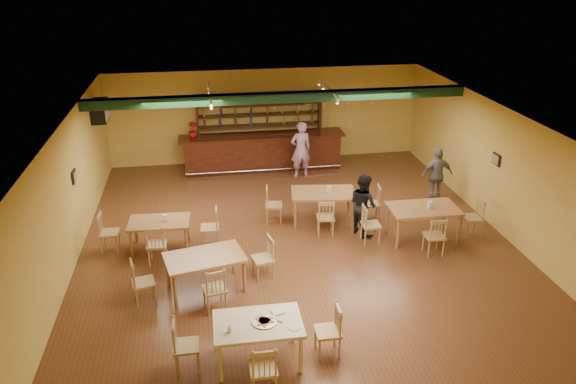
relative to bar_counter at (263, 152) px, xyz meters
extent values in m
plane|color=brown|center=(0.23, -5.15, -0.56)|extent=(12.00, 12.00, 0.00)
cube|color=black|center=(0.23, -2.35, 2.31)|extent=(10.00, 0.30, 0.25)
cube|color=silver|center=(-1.57, -1.75, 2.38)|extent=(0.05, 2.50, 0.05)
cube|color=silver|center=(1.63, -1.75, 2.38)|extent=(0.05, 2.50, 0.05)
cube|color=silver|center=(-4.57, -0.95, 1.79)|extent=(0.34, 0.70, 0.48)
cube|color=black|center=(-4.74, -4.15, 1.14)|extent=(0.04, 0.34, 0.28)
cube|color=black|center=(5.20, -4.65, 1.14)|extent=(0.04, 0.34, 0.28)
cube|color=#36120A|center=(0.00, 0.00, 0.00)|extent=(5.14, 0.85, 1.13)
cube|color=#36120A|center=(0.00, 0.63, 0.57)|extent=(3.98, 0.40, 2.28)
imported|color=maroon|center=(-2.12, 0.00, 0.82)|extent=(0.36, 0.36, 0.51)
cube|color=#A26739|center=(-2.94, -4.67, -0.22)|extent=(1.42, 0.90, 0.69)
cube|color=#A26739|center=(1.07, -3.90, -0.17)|extent=(1.70, 1.16, 0.80)
cube|color=#A26739|center=(-1.95, -6.58, -0.18)|extent=(1.71, 1.23, 0.77)
cube|color=#A26739|center=(3.20, -5.21, -0.16)|extent=(1.64, 1.00, 0.81)
cube|color=beige|center=(-1.13, -8.86, -0.18)|extent=(1.46, 0.94, 0.78)
cylinder|color=silver|center=(-1.03, -8.86, 0.22)|extent=(0.42, 0.42, 0.01)
cylinder|color=#EAE5C6|center=(-1.60, -9.01, 0.27)|extent=(0.07, 0.07, 0.11)
cube|color=white|center=(-0.77, -8.65, 0.23)|extent=(0.23, 0.20, 0.03)
cube|color=silver|center=(-0.87, -8.80, 0.23)|extent=(0.30, 0.28, 0.00)
cylinder|color=white|center=(-0.56, -9.06, 0.22)|extent=(0.22, 0.22, 0.01)
imported|color=#8E51AF|center=(1.07, -0.83, 0.30)|extent=(0.68, 0.49, 1.73)
imported|color=black|center=(1.87, -4.70, 0.20)|extent=(0.82, 0.91, 1.53)
imported|color=slate|center=(4.40, -3.21, 0.20)|extent=(0.91, 0.39, 1.53)
camera|label=1|loc=(-1.82, -16.07, 5.71)|focal=33.83mm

